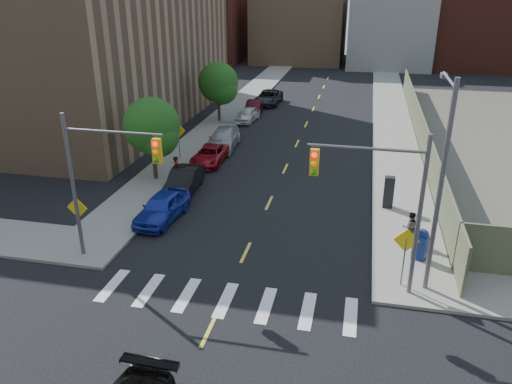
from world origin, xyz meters
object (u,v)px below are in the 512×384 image
at_px(parked_car_blue, 162,207).
at_px(payphone, 389,192).
at_px(pedestrian_west, 177,170).
at_px(parked_car_silver, 223,139).
at_px(mailbox, 421,245).
at_px(parked_car_maroon, 254,108).
at_px(parked_car_grey, 269,97).
at_px(parked_car_black, 184,181).
at_px(parked_car_white, 247,115).
at_px(parked_car_red, 210,155).
at_px(pedestrian_east, 410,227).

relative_size(parked_car_blue, payphone, 2.39).
bearing_deg(parked_car_blue, pedestrian_west, 106.26).
bearing_deg(parked_car_blue, parked_car_silver, 95.83).
bearing_deg(parked_car_blue, mailbox, -1.85).
xyz_separation_m(parked_car_blue, mailbox, (13.43, -1.60, 0.13)).
bearing_deg(payphone, parked_car_blue, -161.60).
bearing_deg(payphone, mailbox, -76.90).
bearing_deg(parked_car_maroon, parked_car_grey, 79.20).
bearing_deg(parked_car_maroon, parked_car_silver, -93.97).
height_order(parked_car_blue, parked_car_black, parked_car_blue).
xyz_separation_m(parked_car_grey, mailbox, (13.07, -30.32, 0.16)).
bearing_deg(payphone, parked_car_white, 125.59).
bearing_deg(parked_car_black, pedestrian_west, 124.63).
xyz_separation_m(parked_car_maroon, parked_car_grey, (0.57, 4.72, 0.05)).
xyz_separation_m(mailbox, payphone, (-1.31, 5.63, 0.20)).
relative_size(parked_car_maroon, parked_car_grey, 0.79).
height_order(parked_car_blue, mailbox, mailbox).
relative_size(parked_car_grey, mailbox, 3.45).
distance_m(parked_car_blue, parked_car_white, 21.26).
height_order(parked_car_white, payphone, payphone).
distance_m(parked_car_white, mailbox, 26.62).
bearing_deg(parked_car_grey, parked_car_red, -90.71).
bearing_deg(parked_car_red, parked_car_black, -89.87).
xyz_separation_m(parked_car_silver, parked_car_white, (0.00, 8.21, -0.10)).
relative_size(parked_car_red, pedestrian_west, 2.46).
xyz_separation_m(payphone, pedestrian_east, (0.93, -4.06, -0.11)).
xyz_separation_m(parked_car_blue, pedestrian_east, (13.05, -0.03, 0.21)).
bearing_deg(parked_car_blue, parked_car_maroon, 95.43).
distance_m(parked_car_red, pedestrian_west, 4.56).
relative_size(parked_car_red, parked_car_grey, 0.85).
bearing_deg(mailbox, parked_car_maroon, 142.99).
xyz_separation_m(parked_car_grey, payphone, (11.76, -24.68, 0.35)).
xyz_separation_m(parked_car_maroon, pedestrian_west, (-0.80, -18.99, 0.37)).
bearing_deg(parked_car_silver, pedestrian_east, -47.14).
bearing_deg(pedestrian_west, payphone, -118.14).
relative_size(parked_car_blue, parked_car_maroon, 1.08).
distance_m(parked_car_black, pedestrian_west, 1.33).
bearing_deg(parked_car_silver, pedestrian_west, -98.19).
bearing_deg(pedestrian_west, parked_car_black, -165.37).
distance_m(parked_car_red, parked_car_grey, 19.26).
bearing_deg(parked_car_maroon, parked_car_red, -93.97).
xyz_separation_m(mailbox, pedestrian_east, (-0.38, 1.57, 0.08)).
distance_m(parked_car_blue, parked_car_black, 3.99).
height_order(parked_car_silver, pedestrian_east, pedestrian_east).
bearing_deg(parked_car_red, mailbox, -39.00).
bearing_deg(parked_car_grey, parked_car_maroon, -95.85).
bearing_deg(parked_car_black, mailbox, -26.22).
distance_m(parked_car_blue, parked_car_maroon, 24.00).
bearing_deg(parked_car_silver, payphone, -38.71).
bearing_deg(pedestrian_east, parked_car_grey, -69.55).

